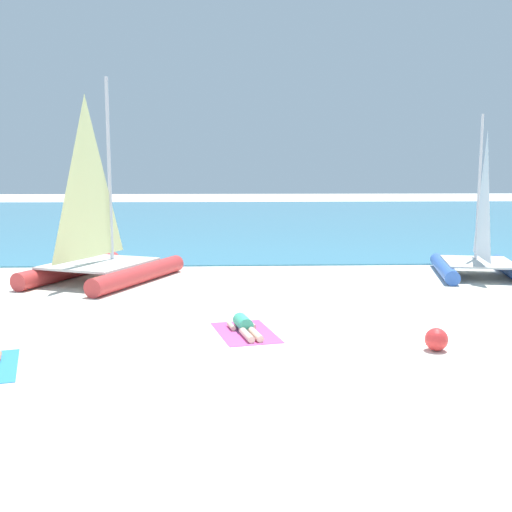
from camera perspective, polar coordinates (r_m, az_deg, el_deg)
name	(u,v)px	position (r m, az deg, el deg)	size (l,w,h in m)	color
ground_plane	(250,270)	(20.61, -0.59, -1.27)	(120.00, 120.00, 0.00)	silver
ocean_water	(240,218)	(41.20, -1.47, 3.48)	(120.00, 40.00, 0.05)	teal
sailboat_blue	(479,253)	(20.42, 19.86, 0.28)	(3.19, 4.27, 5.02)	blue
sailboat_red	(101,252)	(18.92, -14.14, 0.39)	(4.53, 5.41, 6.03)	#CC3838
towel_middle	(245,332)	(12.82, -0.98, -7.07)	(1.10, 1.90, 0.01)	#D84C99
sunbather_middle	(245,326)	(12.85, -1.05, -6.45)	(0.73, 1.56, 0.30)	#3FB28C
beach_ball	(436,339)	(12.04, 16.30, -7.39)	(0.43, 0.43, 0.43)	red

